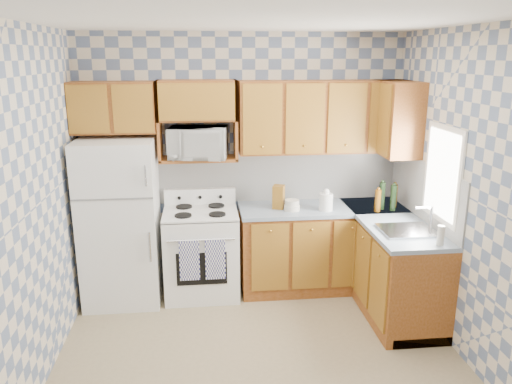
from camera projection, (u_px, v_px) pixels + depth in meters
floor at (260, 359)px, 4.20m from camera, size 3.40×3.40×0.00m
back_wall at (243, 162)px, 5.37m from camera, size 3.40×0.02×2.70m
right_wall at (469, 199)px, 4.02m from camera, size 0.02×3.20×2.70m
backsplash_back at (279, 175)px, 5.45m from camera, size 2.60×0.02×0.56m
backsplash_right at (424, 191)px, 4.82m from camera, size 0.02×1.60×0.56m
refrigerator at (121, 222)px, 5.04m from camera, size 0.75×0.70×1.68m
stove_body at (202, 253)px, 5.25m from camera, size 0.76×0.65×0.90m
cooktop at (200, 212)px, 5.13m from camera, size 0.76×0.65×0.02m
backguard at (200, 196)px, 5.37m from camera, size 0.76×0.08×0.17m
dish_towel_left at (190, 260)px, 4.89m from camera, size 0.20×0.02×0.41m
dish_towel_right at (215, 259)px, 4.92m from camera, size 0.20×0.02×0.41m
base_cabinets_back at (321, 248)px, 5.41m from camera, size 1.75×0.60×0.88m
base_cabinets_right at (389, 265)px, 4.99m from camera, size 0.60×1.60×0.88m
countertop_back at (323, 208)px, 5.29m from camera, size 1.77×0.63×0.04m
countertop_right at (392, 221)px, 4.87m from camera, size 0.63×1.60×0.04m
upper_cabinets_back at (323, 117)px, 5.17m from camera, size 1.75×0.33×0.74m
upper_cabinets_fridge at (114, 107)px, 4.92m from camera, size 0.82×0.33×0.50m
upper_cabinets_right at (396, 118)px, 5.07m from camera, size 0.33×0.70×0.74m
microwave_shelf at (199, 159)px, 5.14m from camera, size 0.80×0.33×0.03m
microwave at (198, 143)px, 5.05m from camera, size 0.63×0.47×0.32m
sink at (407, 231)px, 4.53m from camera, size 0.48×0.40×0.03m
window at (443, 174)px, 4.42m from camera, size 0.02×0.66×0.86m
bottle_0 at (382, 196)px, 5.16m from camera, size 0.06×0.06×0.28m
bottle_1 at (393, 198)px, 5.11m from camera, size 0.06×0.06×0.27m
bottle_2 at (394, 196)px, 5.22m from camera, size 0.06×0.06×0.25m
bottle_3 at (378, 201)px, 5.08m from camera, size 0.06×0.06×0.23m
knife_block at (279, 197)px, 5.18m from camera, size 0.14×0.14×0.25m
electric_kettle at (326, 202)px, 5.13m from camera, size 0.14×0.14×0.18m
food_containers at (292, 205)px, 5.14m from camera, size 0.16×0.16×0.11m
soap_bottle at (441, 235)px, 4.19m from camera, size 0.06×0.06×0.17m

